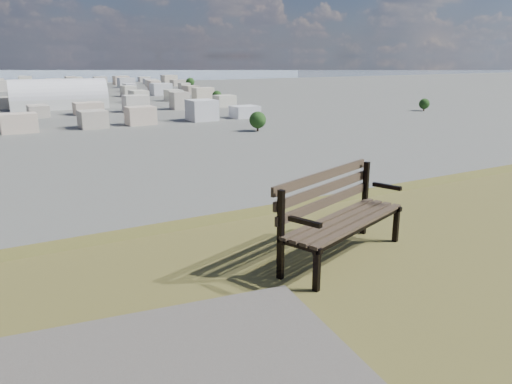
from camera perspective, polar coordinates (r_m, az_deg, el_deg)
park_bench at (r=5.61m, az=9.33°, el=-2.13°), size 1.91×1.18×0.96m
arena at (r=291.36m, az=-21.55°, el=9.82°), size 50.01×24.44×20.47m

